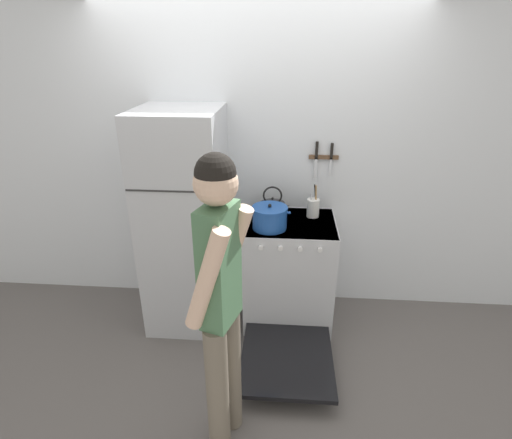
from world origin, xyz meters
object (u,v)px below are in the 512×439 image
object	(u,v)px
stove_range	(289,274)
utensil_jar	(313,207)
dutch_oven_pot	(270,217)
refrigerator	(185,222)
person	(221,297)
tea_kettle	(273,207)

from	to	relation	value
stove_range	utensil_jar	bearing A→B (deg)	42.67
utensil_jar	dutch_oven_pot	bearing A→B (deg)	-143.97
refrigerator	person	world-z (taller)	refrigerator
dutch_oven_pot	person	world-z (taller)	person
refrigerator	stove_range	xyz separation A→B (m)	(0.84, 0.00, -0.44)
refrigerator	utensil_jar	bearing A→B (deg)	9.44
refrigerator	stove_range	size ratio (longest dim) A/B	1.34
refrigerator	tea_kettle	xyz separation A→B (m)	(0.69, 0.16, 0.09)
dutch_oven_pot	utensil_jar	distance (m)	0.42
utensil_jar	person	world-z (taller)	person
refrigerator	dutch_oven_pot	world-z (taller)	refrigerator
refrigerator	utensil_jar	distance (m)	1.04
stove_range	dutch_oven_pot	size ratio (longest dim) A/B	4.23
tea_kettle	utensil_jar	xyz separation A→B (m)	(0.33, 0.01, 0.00)
stove_range	person	xyz separation A→B (m)	(-0.37, -1.16, 0.56)
tea_kettle	person	world-z (taller)	person
stove_range	tea_kettle	world-z (taller)	tea_kettle
refrigerator	person	xyz separation A→B (m)	(0.48, -1.16, 0.12)
dutch_oven_pot	refrigerator	bearing A→B (deg)	173.33
tea_kettle	utensil_jar	bearing A→B (deg)	1.12
dutch_oven_pot	utensil_jar	bearing A→B (deg)	36.03
stove_range	dutch_oven_pot	distance (m)	0.58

